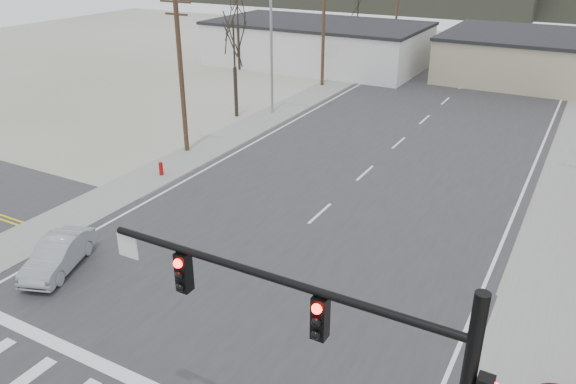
# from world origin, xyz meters

# --- Properties ---
(ground) EXTENTS (140.00, 140.00, 0.00)m
(ground) POSITION_xyz_m (0.00, 0.00, 0.00)
(ground) COLOR beige
(ground) RESTS_ON ground
(main_road) EXTENTS (18.00, 110.00, 0.05)m
(main_road) POSITION_xyz_m (0.00, 15.00, 0.02)
(main_road) COLOR #29292C
(main_road) RESTS_ON ground
(cross_road) EXTENTS (90.00, 10.00, 0.04)m
(cross_road) POSITION_xyz_m (0.00, 0.00, 0.02)
(cross_road) COLOR #29292C
(cross_road) RESTS_ON ground
(sidewalk_left) EXTENTS (3.00, 90.00, 0.06)m
(sidewalk_left) POSITION_xyz_m (-10.60, 20.00, 0.03)
(sidewalk_left) COLOR gray
(sidewalk_left) RESTS_ON ground
(sidewalk_right) EXTENTS (3.00, 90.00, 0.06)m
(sidewalk_right) POSITION_xyz_m (10.60, 20.00, 0.03)
(sidewalk_right) COLOR gray
(sidewalk_right) RESTS_ON ground
(traffic_signal_mast) EXTENTS (8.95, 0.43, 7.20)m
(traffic_signal_mast) POSITION_xyz_m (7.89, -6.20, 4.67)
(traffic_signal_mast) COLOR black
(traffic_signal_mast) RESTS_ON ground
(fire_hydrant) EXTENTS (0.24, 0.24, 0.87)m
(fire_hydrant) POSITION_xyz_m (-10.20, 8.00, 0.45)
(fire_hydrant) COLOR #A50C0C
(fire_hydrant) RESTS_ON ground
(building_left_far) EXTENTS (22.30, 12.30, 4.50)m
(building_left_far) POSITION_xyz_m (-16.00, 40.00, 2.26)
(building_left_far) COLOR silver
(building_left_far) RESTS_ON ground
(upole_left_b) EXTENTS (2.20, 0.30, 10.00)m
(upole_left_b) POSITION_xyz_m (-11.50, 12.00, 5.22)
(upole_left_b) COLOR #4E3D24
(upole_left_b) RESTS_ON ground
(upole_left_c) EXTENTS (2.20, 0.30, 10.00)m
(upole_left_c) POSITION_xyz_m (-11.50, 32.00, 5.22)
(upole_left_c) COLOR #4E3D24
(upole_left_c) RESTS_ON ground
(upole_left_d) EXTENTS (2.20, 0.30, 10.00)m
(upole_left_d) POSITION_xyz_m (-11.50, 52.00, 5.22)
(upole_left_d) COLOR #4E3D24
(upole_left_d) RESTS_ON ground
(streetlight_main) EXTENTS (2.40, 0.25, 9.00)m
(streetlight_main) POSITION_xyz_m (-10.80, 22.00, 5.09)
(streetlight_main) COLOR gray
(streetlight_main) RESTS_ON ground
(tree_left_near) EXTENTS (3.30, 3.30, 7.35)m
(tree_left_near) POSITION_xyz_m (-13.00, 20.00, 5.23)
(tree_left_near) COLOR #2E251C
(tree_left_near) RESTS_ON ground
(tree_left_far) EXTENTS (3.96, 3.96, 8.82)m
(tree_left_far) POSITION_xyz_m (-14.00, 46.00, 6.28)
(tree_left_far) COLOR #2E251C
(tree_left_far) RESTS_ON ground
(tree_left_mid) EXTENTS (3.96, 3.96, 8.82)m
(tree_left_mid) POSITION_xyz_m (-22.00, 34.00, 6.28)
(tree_left_mid) COLOR #2E251C
(tree_left_mid) RESTS_ON ground
(sedan_crossing) EXTENTS (2.74, 4.28, 1.33)m
(sedan_crossing) POSITION_xyz_m (-7.21, -1.83, 0.71)
(sedan_crossing) COLOR gray
(sedan_crossing) RESTS_ON main_road
(car_far_a) EXTENTS (3.54, 5.60, 1.51)m
(car_far_a) POSITION_xyz_m (-0.46, 50.42, 0.80)
(car_far_a) COLOR black
(car_far_a) RESTS_ON main_road
(car_far_b) EXTENTS (2.59, 4.49, 1.44)m
(car_far_b) POSITION_xyz_m (-6.45, 53.26, 0.77)
(car_far_b) COLOR black
(car_far_b) RESTS_ON main_road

